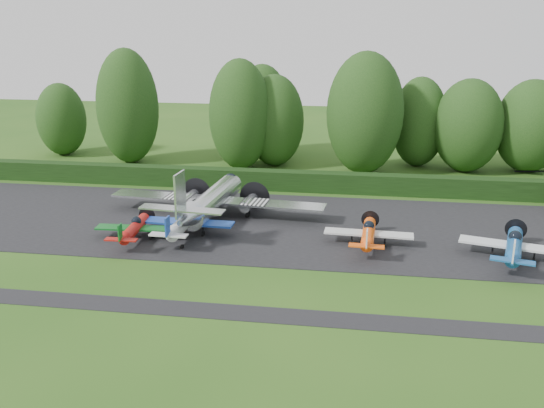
# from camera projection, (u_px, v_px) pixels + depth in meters

# --- Properties ---
(ground) EXTENTS (160.00, 160.00, 0.00)m
(ground) POSITION_uv_depth(u_px,v_px,m) (281.00, 275.00, 42.24)
(ground) COLOR #254F16
(ground) RESTS_ON ground
(apron) EXTENTS (70.00, 18.00, 0.01)m
(apron) POSITION_uv_depth(u_px,v_px,m) (297.00, 227.00, 51.66)
(apron) COLOR black
(apron) RESTS_ON ground
(taxiway_verge) EXTENTS (70.00, 2.00, 0.00)m
(taxiway_verge) POSITION_uv_depth(u_px,v_px,m) (268.00, 315.00, 36.58)
(taxiway_verge) COLOR black
(taxiway_verge) RESTS_ON ground
(hedgerow) EXTENTS (90.00, 1.60, 2.00)m
(hedgerow) POSITION_uv_depth(u_px,v_px,m) (308.00, 191.00, 62.03)
(hedgerow) COLOR black
(hedgerow) RESTS_ON ground
(transport_plane) EXTENTS (19.63, 15.06, 6.29)m
(transport_plane) POSITION_uv_depth(u_px,v_px,m) (212.00, 200.00, 52.94)
(transport_plane) COLOR silver
(transport_plane) RESTS_ON ground
(light_plane_red) EXTENTS (6.57, 6.91, 2.52)m
(light_plane_red) POSITION_uv_depth(u_px,v_px,m) (135.00, 228.00, 48.25)
(light_plane_red) COLOR #AC140F
(light_plane_red) RESTS_ON ground
(light_plane_white) EXTENTS (7.83, 8.24, 3.01)m
(light_plane_white) POSITION_uv_depth(u_px,v_px,m) (184.00, 222.00, 49.03)
(light_plane_white) COLOR silver
(light_plane_white) RESTS_ON ground
(light_plane_orange) EXTENTS (6.91, 7.27, 2.66)m
(light_plane_orange) POSITION_uv_depth(u_px,v_px,m) (368.00, 233.00, 46.93)
(light_plane_orange) COLOR #F9530E
(light_plane_orange) RESTS_ON ground
(light_plane_blue) EXTENTS (7.77, 8.17, 2.99)m
(light_plane_blue) POSITION_uv_depth(u_px,v_px,m) (514.00, 246.00, 44.09)
(light_plane_blue) COLOR #174D8A
(light_plane_blue) RESTS_ON ground
(tree_1) EXTENTS (8.50, 8.50, 13.57)m
(tree_1) POSITION_uv_depth(u_px,v_px,m) (365.00, 114.00, 66.94)
(tree_1) COLOR black
(tree_1) RESTS_ON ground
(tree_3) EXTENTS (7.11, 7.11, 12.65)m
(tree_3) POSITION_uv_depth(u_px,v_px,m) (240.00, 115.00, 68.98)
(tree_3) COLOR black
(tree_3) RESTS_ON ground
(tree_4) EXTENTS (7.31, 7.31, 13.62)m
(tree_4) POSITION_uv_depth(u_px,v_px,m) (128.00, 107.00, 71.72)
(tree_4) COLOR black
(tree_4) RESTS_ON ground
(tree_5) EXTENTS (7.81, 7.81, 10.49)m
(tree_5) POSITION_uv_depth(u_px,v_px,m) (531.00, 126.00, 68.05)
(tree_5) COLOR black
(tree_5) RESTS_ON ground
(tree_6) EXTENTS (6.14, 6.14, 9.12)m
(tree_6) POSITION_uv_depth(u_px,v_px,m) (61.00, 119.00, 76.42)
(tree_6) COLOR black
(tree_6) RESTS_ON ground
(tree_7) EXTENTS (7.71, 7.71, 10.56)m
(tree_7) POSITION_uv_depth(u_px,v_px,m) (468.00, 126.00, 68.11)
(tree_7) COLOR black
(tree_7) RESTS_ON ground
(tree_8) EXTENTS (6.37, 6.37, 10.49)m
(tree_8) POSITION_uv_depth(u_px,v_px,m) (419.00, 122.00, 70.64)
(tree_8) COLOR black
(tree_8) RESTS_ON ground
(tree_9) EXTENTS (6.87, 6.87, 10.75)m
(tree_9) POSITION_uv_depth(u_px,v_px,m) (275.00, 121.00, 70.76)
(tree_9) COLOR black
(tree_9) RESTS_ON ground
(tree_10) EXTENTS (6.87, 6.87, 11.44)m
(tree_10) POSITION_uv_depth(u_px,v_px,m) (262.00, 110.00, 76.10)
(tree_10) COLOR black
(tree_10) RESTS_ON ground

